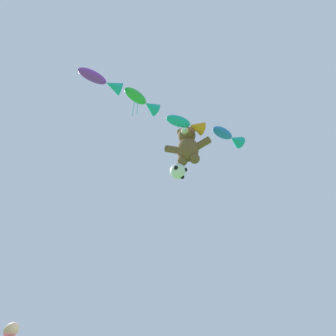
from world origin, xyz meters
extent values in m
sphere|color=tan|center=(-1.80, -0.21, 1.67)|extent=(0.23, 0.23, 0.23)
ellipsoid|color=brown|center=(0.62, 4.20, 8.89)|extent=(1.09, 0.93, 1.32)
sphere|color=brown|center=(0.62, 4.20, 9.87)|extent=(0.91, 0.91, 0.91)
sphere|color=beige|center=(0.62, 3.81, 9.80)|extent=(0.38, 0.38, 0.38)
sphere|color=brown|center=(0.29, 4.20, 10.22)|extent=(0.37, 0.37, 0.37)
cylinder|color=brown|center=(-0.17, 4.20, 9.12)|extent=(0.79, 0.35, 0.62)
sphere|color=brown|center=(0.32, 4.20, 8.26)|extent=(0.49, 0.49, 0.49)
sphere|color=brown|center=(0.95, 4.20, 10.22)|extent=(0.37, 0.37, 0.37)
cylinder|color=brown|center=(1.41, 4.20, 9.12)|extent=(0.79, 0.35, 0.62)
sphere|color=brown|center=(0.92, 4.20, 8.26)|extent=(0.49, 0.49, 0.49)
sphere|color=white|center=(0.07, 4.27, 7.77)|extent=(0.75, 0.75, 0.75)
sphere|color=black|center=(0.42, 4.27, 7.77)|extent=(0.21, 0.21, 0.21)
sphere|color=black|center=(0.00, 4.50, 8.01)|extent=(0.21, 0.21, 0.21)
sphere|color=black|center=(0.07, 3.93, 7.71)|extent=(0.21, 0.21, 0.21)
sphere|color=black|center=(0.24, 4.39, 7.49)|extent=(0.21, 0.21, 0.21)
ellipsoid|color=blue|center=(2.40, 4.96, 10.26)|extent=(1.25, 1.35, 0.48)
cone|color=#19ADB2|center=(3.04, 5.73, 10.26)|extent=(0.99, 0.99, 0.71)
sphere|color=black|center=(2.14, 4.64, 10.39)|extent=(0.12, 0.12, 0.12)
ellipsoid|color=#19ADB2|center=(0.50, 3.01, 9.71)|extent=(1.28, 1.19, 0.45)
cone|color=orange|center=(1.23, 3.61, 9.71)|extent=(0.94, 0.94, 0.67)
sphere|color=black|center=(0.19, 2.77, 9.83)|extent=(0.12, 0.12, 0.12)
ellipsoid|color=green|center=(-0.88, 1.16, 9.75)|extent=(0.96, 1.17, 0.42)
cone|color=#19ADB2|center=(-0.46, 1.88, 9.75)|extent=(0.82, 0.82, 0.61)
sphere|color=black|center=(-1.05, 0.87, 9.86)|extent=(0.11, 0.11, 0.11)
ellipsoid|color=purple|center=(-2.04, -0.26, 9.59)|extent=(1.05, 1.11, 0.37)
cone|color=#19ADB2|center=(-1.47, 0.37, 9.59)|extent=(0.81, 0.81, 0.55)
sphere|color=black|center=(-2.27, -0.52, 9.68)|extent=(0.10, 0.10, 0.10)
cube|color=#19ADB2|center=(-2.02, 3.26, 13.00)|extent=(0.78, 0.67, 1.00)
cylinder|color=#19ADB2|center=(-2.15, 3.25, 11.98)|extent=(0.03, 0.08, 1.41)
cylinder|color=#19ADB2|center=(-1.89, 3.22, 12.06)|extent=(0.03, 0.15, 1.25)
camera|label=1|loc=(2.15, -3.89, 1.56)|focal=24.00mm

